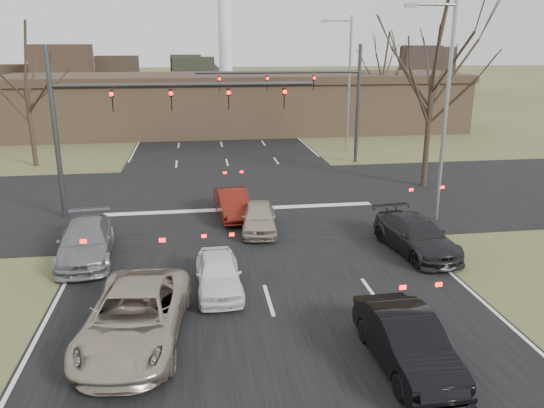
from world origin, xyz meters
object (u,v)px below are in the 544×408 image
at_px(mast_arm_far, 318,90).
at_px(car_silver_suv, 135,317).
at_px(mast_arm_near, 127,110).
at_px(car_silver_ahead, 259,217).
at_px(car_red_ahead, 233,204).
at_px(streetlight_right_far, 347,77).
at_px(car_grey_ahead, 86,242).
at_px(car_charcoal_sedan, 416,235).
at_px(building, 238,103).
at_px(car_black_hatch, 407,342).
at_px(car_white_sedan, 218,273).
at_px(streetlight_right_near, 443,101).

relative_size(mast_arm_far, car_silver_suv, 1.99).
distance_m(mast_arm_near, car_silver_ahead, 7.97).
distance_m(mast_arm_far, car_red_ahead, 13.68).
height_order(streetlight_right_far, car_grey_ahead, streetlight_right_far).
bearing_deg(car_red_ahead, car_silver_suv, -112.86).
xyz_separation_m(car_charcoal_sedan, car_red_ahead, (-6.93, 5.53, -0.03)).
bearing_deg(building, car_silver_suv, -99.26).
relative_size(mast_arm_far, car_silver_ahead, 2.97).
xyz_separation_m(car_silver_suv, car_grey_ahead, (-2.48, 6.42, -0.07)).
relative_size(car_black_hatch, car_red_ahead, 1.09).
relative_size(streetlight_right_far, car_grey_ahead, 2.05).
xyz_separation_m(mast_arm_near, car_white_sedan, (3.66, -9.02, -4.44)).
bearing_deg(car_red_ahead, streetlight_right_near, -16.31).
xyz_separation_m(car_silver_suv, car_charcoal_sedan, (10.45, 5.27, -0.09)).
height_order(streetlight_right_near, car_red_ahead, streetlight_right_near).
height_order(car_grey_ahead, car_red_ahead, car_grey_ahead).
bearing_deg(car_red_ahead, car_charcoal_sedan, -43.44).
relative_size(mast_arm_far, streetlight_right_near, 1.11).
distance_m(building, car_white_sedan, 34.27).
xyz_separation_m(mast_arm_far, car_charcoal_sedan, (0.25, -16.64, -4.33)).
xyz_separation_m(car_silver_suv, car_silver_ahead, (4.52, 8.60, -0.14)).
xyz_separation_m(car_white_sedan, car_red_ahead, (1.07, 7.92, 0.02)).
xyz_separation_m(building, car_white_sedan, (-3.57, -34.02, -2.03)).
bearing_deg(car_black_hatch, mast_arm_near, 118.69).
height_order(car_silver_suv, car_grey_ahead, car_silver_suv).
height_order(streetlight_right_far, car_red_ahead, streetlight_right_far).
xyz_separation_m(car_silver_suv, car_white_sedan, (2.45, 2.89, -0.15)).
distance_m(car_black_hatch, car_red_ahead, 13.48).
xyz_separation_m(building, car_black_hatch, (1.00, -39.12, -1.95)).
relative_size(car_charcoal_sedan, car_silver_ahead, 1.27).
distance_m(building, streetlight_right_near, 28.97).
distance_m(car_charcoal_sedan, car_grey_ahead, 12.98).
distance_m(car_silver_suv, car_grey_ahead, 6.88).
distance_m(car_white_sedan, car_silver_ahead, 6.07).
distance_m(mast_arm_near, car_black_hatch, 16.91).
relative_size(mast_arm_far, car_charcoal_sedan, 2.34).
xyz_separation_m(car_red_ahead, car_silver_ahead, (1.00, -2.21, -0.02)).
bearing_deg(streetlight_right_far, car_charcoal_sedan, -97.98).
relative_size(streetlight_right_far, car_black_hatch, 2.31).
relative_size(building, car_charcoal_sedan, 8.92).
height_order(car_black_hatch, car_grey_ahead, car_black_hatch).
distance_m(car_silver_suv, car_red_ahead, 11.37).
bearing_deg(car_silver_suv, streetlight_right_far, 68.63).
bearing_deg(car_silver_ahead, car_black_hatch, -71.19).
bearing_deg(streetlight_right_near, car_charcoal_sedan, -123.32).
xyz_separation_m(building, car_grey_ahead, (-8.50, -30.49, -1.96)).
distance_m(building, car_grey_ahead, 31.71).
height_order(building, car_charcoal_sedan, building).
relative_size(car_black_hatch, car_charcoal_sedan, 0.91).
xyz_separation_m(car_white_sedan, car_grey_ahead, (-4.93, 3.53, 0.08)).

